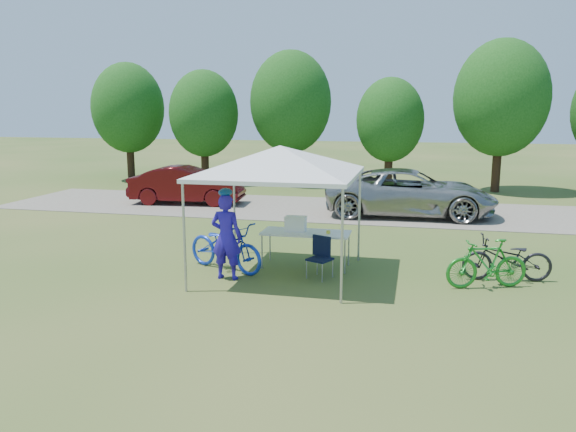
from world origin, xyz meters
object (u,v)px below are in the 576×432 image
folding_table (306,234)px  cyclist (226,237)px  bike_dark (507,259)px  cooler (296,224)px  folding_chair (321,253)px  minivan (410,192)px  sedan (187,185)px  bike_green (487,264)px  bike_blue (225,246)px

folding_table → cyclist: size_ratio=1.09×
cyclist → bike_dark: 5.74m
folding_table → cooler: 0.31m
folding_chair → cyclist: 1.98m
folding_chair → minivan: minivan is taller
sedan → cooler: bearing=-147.5°
folding_chair → bike_dark: (3.75, 0.59, -0.04)m
folding_table → bike_green: 3.81m
cooler → bike_dark: cooler is taller
bike_dark → minivan: (-2.06, 6.79, 0.31)m
cooler → cyclist: cyclist is taller
folding_table → bike_green: size_ratio=1.18×
folding_chair → bike_green: size_ratio=0.53×
minivan → sedan: 8.07m
cooler → bike_dark: size_ratio=0.26×
cooler → minivan: minivan is taller
bike_green → minivan: 7.54m
cooler → sedan: 9.23m
bike_blue → sedan: (-4.26, 7.92, 0.17)m
cooler → bike_dark: 4.46m
folding_chair → cyclist: size_ratio=0.49×
minivan → cooler: bearing=158.6°
cyclist → bike_green: size_ratio=1.09×
folding_chair → cooler: cooler is taller
folding_table → minivan: bearing=72.2°
folding_table → folding_chair: size_ratio=2.25×
cyclist → minivan: 8.69m
folding_chair → cooler: (-0.68, 0.70, 0.46)m
minivan → bike_dark: bearing=-165.0°
bike_dark → folding_chair: bearing=-88.3°
minivan → cyclist: bearing=154.0°
folding_chair → bike_dark: size_ratio=0.48×
folding_table → bike_dark: size_ratio=1.08×
folding_chair → bike_green: bike_green is taller
cooler → bike_green: size_ratio=0.28×
folding_table → cyclist: 1.89m
bike_green → sedan: bearing=-148.0°
cooler → bike_dark: (4.43, -0.11, -0.50)m
sedan → bike_green: bearing=-135.0°
cooler → bike_green: bearing=-9.8°
cyclist → sedan: 9.63m
bike_blue → cyclist: bearing=-134.4°
cyclist → bike_blue: 0.73m
minivan → bike_green: bearing=-169.6°
folding_table → bike_dark: bearing=-1.5°
folding_chair → bike_dark: bearing=33.2°
folding_table → bike_dark: 4.21m
folding_table → bike_dark: bike_dark is taller
bike_blue → sedan: sedan is taller
folding_table → cyclist: cyclist is taller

